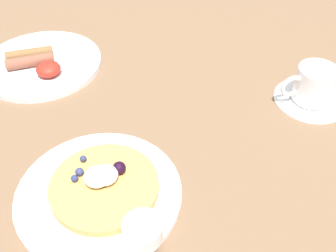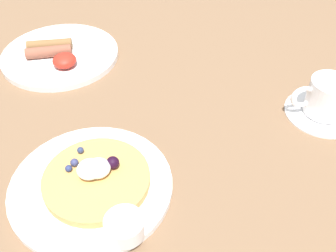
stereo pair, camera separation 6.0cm
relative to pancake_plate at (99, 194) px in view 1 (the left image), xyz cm
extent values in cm
cube|color=brown|center=(0.69, 12.32, -2.08)|extent=(169.01, 156.87, 3.00)
cylinder|color=white|center=(0.00, 0.00, 0.00)|extent=(24.23, 24.23, 1.15)
cylinder|color=tan|center=(0.72, 0.62, 1.25)|extent=(15.87, 15.87, 1.36)
sphere|color=navy|center=(0.52, 0.27, 2.59)|extent=(1.32, 1.32, 1.32)
sphere|color=navy|center=(-3.44, -0.40, 2.45)|extent=(1.05, 1.05, 1.05)
sphere|color=navy|center=(0.68, 1.05, 2.56)|extent=(1.26, 1.26, 1.26)
sphere|color=navy|center=(0.69, 0.98, 2.50)|extent=(1.14, 1.14, 1.14)
sphere|color=#C6253D|center=(0.94, 0.85, 2.56)|extent=(1.25, 1.25, 1.25)
sphere|color=navy|center=(-3.34, 0.85, 2.55)|extent=(1.24, 1.24, 1.24)
sphere|color=black|center=(1.92, 3.31, 2.91)|extent=(1.96, 1.96, 1.96)
sphere|color=black|center=(0.91, 0.58, 2.78)|extent=(1.70, 1.70, 1.70)
sphere|color=navy|center=(0.12, 1.12, 2.44)|extent=(1.01, 1.01, 1.01)
sphere|color=navy|center=(-4.18, 3.37, 2.45)|extent=(1.04, 1.04, 1.04)
ellipsoid|color=white|center=(0.57, 1.32, 3.05)|extent=(3.71, 3.71, 2.23)
ellipsoid|color=white|center=(-0.23, 0.59, 3.07)|extent=(3.80, 3.80, 2.28)
cylinder|color=white|center=(8.98, -4.49, 1.97)|extent=(5.30, 5.30, 2.79)
cylinder|color=#5F1B14|center=(8.98, -4.49, 2.53)|extent=(4.34, 4.34, 0.33)
cylinder|color=white|center=(-27.20, 25.52, 0.05)|extent=(24.80, 24.80, 1.24)
cylinder|color=brown|center=(-27.98, 23.23, 1.85)|extent=(8.80, 7.67, 2.36)
cylinder|color=brown|center=(-29.61, 25.39, 1.85)|extent=(8.92, 7.47, 2.36)
ellipsoid|color=white|center=(-31.98, 24.20, 0.97)|extent=(7.92, 6.73, 0.60)
sphere|color=yellow|center=(-31.98, 24.20, 1.47)|extent=(2.00, 2.00, 2.00)
ellipsoid|color=#B3281B|center=(-22.80, 22.08, 1.99)|extent=(4.81, 4.81, 2.65)
cylinder|color=white|center=(26.69, 33.73, -0.25)|extent=(13.48, 13.48, 0.65)
cylinder|color=white|center=(26.69, 33.73, 3.31)|extent=(7.24, 7.24, 6.48)
torus|color=white|center=(22.87, 31.14, 3.63)|extent=(4.11, 3.15, 4.43)
cylinder|color=#8D6143|center=(26.69, 33.73, 5.38)|extent=(6.16, 6.16, 0.52)
camera|label=1|loc=(21.56, -28.54, 45.94)|focal=41.28mm
camera|label=2|loc=(27.05, -26.04, 45.94)|focal=41.28mm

